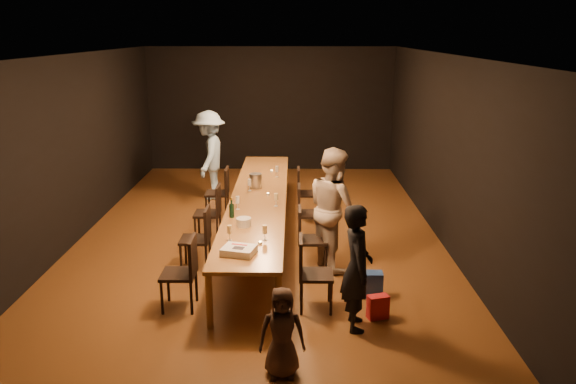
{
  "coord_description": "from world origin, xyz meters",
  "views": [
    {
      "loc": [
        0.57,
        -8.77,
        3.34
      ],
      "look_at": [
        0.49,
        -0.61,
        1.0
      ],
      "focal_mm": 35.0,
      "sensor_mm": 36.0,
      "label": 1
    }
  ],
  "objects_px": {
    "child": "(282,332)",
    "birthday_cake": "(239,250)",
    "chair_right_2": "(310,213)",
    "plate_stack": "(244,222)",
    "chair_left_1": "(195,239)",
    "woman_tan": "(334,208)",
    "champagne_bottle": "(232,207)",
    "table": "(259,199)",
    "woman_birthday": "(357,267)",
    "chair_right_0": "(316,274)",
    "chair_left_2": "(207,213)",
    "chair_left_3": "(217,193)",
    "chair_right_3": "(309,193)",
    "chair_left_0": "(178,273)",
    "ice_bucket": "(256,180)",
    "chair_right_1": "(313,239)",
    "man_blue": "(209,155)"
  },
  "relations": [
    {
      "from": "chair_right_3",
      "to": "chair_left_2",
      "type": "relative_size",
      "value": 1.0
    },
    {
      "from": "table",
      "to": "chair_left_0",
      "type": "bearing_deg",
      "value": -109.5
    },
    {
      "from": "chair_right_1",
      "to": "chair_left_3",
      "type": "bearing_deg",
      "value": -144.69
    },
    {
      "from": "chair_right_0",
      "to": "woman_birthday",
      "type": "relative_size",
      "value": 0.62
    },
    {
      "from": "chair_left_2",
      "to": "chair_left_3",
      "type": "xyz_separation_m",
      "value": [
        0.0,
        1.2,
        0.0
      ]
    },
    {
      "from": "woman_birthday",
      "to": "child",
      "type": "bearing_deg",
      "value": 137.55
    },
    {
      "from": "chair_right_1",
      "to": "chair_left_0",
      "type": "xyz_separation_m",
      "value": [
        -1.7,
        -1.2,
        0.0
      ]
    },
    {
      "from": "woman_tan",
      "to": "birthday_cake",
      "type": "relative_size",
      "value": 3.95
    },
    {
      "from": "table",
      "to": "champagne_bottle",
      "type": "xyz_separation_m",
      "value": [
        -0.32,
        -1.08,
        0.2
      ]
    },
    {
      "from": "champagne_bottle",
      "to": "ice_bucket",
      "type": "relative_size",
      "value": 1.25
    },
    {
      "from": "chair_left_2",
      "to": "woman_tan",
      "type": "distance_m",
      "value": 2.3
    },
    {
      "from": "chair_left_3",
      "to": "ice_bucket",
      "type": "xyz_separation_m",
      "value": [
        0.77,
        -0.64,
        0.41
      ]
    },
    {
      "from": "chair_right_2",
      "to": "chair_left_1",
      "type": "bearing_deg",
      "value": -54.78
    },
    {
      "from": "champagne_bottle",
      "to": "chair_left_3",
      "type": "bearing_deg",
      "value": 103.06
    },
    {
      "from": "chair_left_2",
      "to": "child",
      "type": "bearing_deg",
      "value": -161.09
    },
    {
      "from": "chair_right_0",
      "to": "chair_left_2",
      "type": "height_order",
      "value": "same"
    },
    {
      "from": "chair_right_2",
      "to": "birthday_cake",
      "type": "xyz_separation_m",
      "value": [
        -0.94,
        -2.46,
        0.33
      ]
    },
    {
      "from": "chair_right_2",
      "to": "plate_stack",
      "type": "xyz_separation_m",
      "value": [
        -0.97,
        -1.45,
        0.34
      ]
    },
    {
      "from": "chair_right_3",
      "to": "woman_tan",
      "type": "distance_m",
      "value": 2.32
    },
    {
      "from": "chair_right_0",
      "to": "birthday_cake",
      "type": "xyz_separation_m",
      "value": [
        -0.94,
        -0.06,
        0.33
      ]
    },
    {
      "from": "chair_right_0",
      "to": "chair_right_3",
      "type": "height_order",
      "value": "same"
    },
    {
      "from": "chair_right_1",
      "to": "chair_left_2",
      "type": "distance_m",
      "value": 2.08
    },
    {
      "from": "table",
      "to": "birthday_cake",
      "type": "xyz_separation_m",
      "value": [
        -0.09,
        -2.46,
        0.09
      ]
    },
    {
      "from": "chair_left_3",
      "to": "plate_stack",
      "type": "relative_size",
      "value": 4.46
    },
    {
      "from": "chair_left_3",
      "to": "woman_tan",
      "type": "bearing_deg",
      "value": -138.47
    },
    {
      "from": "chair_left_0",
      "to": "man_blue",
      "type": "xyz_separation_m",
      "value": [
        -0.3,
        4.83,
        0.44
      ]
    },
    {
      "from": "woman_birthday",
      "to": "woman_tan",
      "type": "height_order",
      "value": "woman_tan"
    },
    {
      "from": "chair_right_0",
      "to": "chair_right_1",
      "type": "xyz_separation_m",
      "value": [
        0.0,
        1.2,
        0.0
      ]
    },
    {
      "from": "chair_left_2",
      "to": "woman_birthday",
      "type": "bearing_deg",
      "value": -143.0
    },
    {
      "from": "chair_right_1",
      "to": "ice_bucket",
      "type": "height_order",
      "value": "ice_bucket"
    },
    {
      "from": "chair_left_0",
      "to": "chair_left_2",
      "type": "relative_size",
      "value": 1.0
    },
    {
      "from": "chair_left_0",
      "to": "chair_left_3",
      "type": "bearing_deg",
      "value": 0.0
    },
    {
      "from": "table",
      "to": "plate_stack",
      "type": "height_order",
      "value": "plate_stack"
    },
    {
      "from": "chair_right_3",
      "to": "birthday_cake",
      "type": "relative_size",
      "value": 2.07
    },
    {
      "from": "chair_left_3",
      "to": "man_blue",
      "type": "xyz_separation_m",
      "value": [
        -0.3,
        1.23,
        0.44
      ]
    },
    {
      "from": "birthday_cake",
      "to": "champagne_bottle",
      "type": "xyz_separation_m",
      "value": [
        -0.23,
        1.38,
        0.11
      ]
    },
    {
      "from": "chair_left_3",
      "to": "chair_left_2",
      "type": "bearing_deg",
      "value": -180.0
    },
    {
      "from": "child",
      "to": "chair_right_3",
      "type": "bearing_deg",
      "value": 82.41
    },
    {
      "from": "chair_left_1",
      "to": "woman_tan",
      "type": "bearing_deg",
      "value": -85.93
    },
    {
      "from": "chair_right_2",
      "to": "man_blue",
      "type": "xyz_separation_m",
      "value": [
        -2.0,
        2.43,
        0.44
      ]
    },
    {
      "from": "chair_left_2",
      "to": "chair_right_2",
      "type": "bearing_deg",
      "value": -90.0
    },
    {
      "from": "chair_left_3",
      "to": "plate_stack",
      "type": "distance_m",
      "value": 2.78
    },
    {
      "from": "chair_left_1",
      "to": "plate_stack",
      "type": "bearing_deg",
      "value": -109.09
    },
    {
      "from": "chair_right_2",
      "to": "chair_right_1",
      "type": "bearing_deg",
      "value": -0.0
    },
    {
      "from": "man_blue",
      "to": "chair_right_2",
      "type": "bearing_deg",
      "value": 41.79
    },
    {
      "from": "chair_right_3",
      "to": "ice_bucket",
      "type": "height_order",
      "value": "ice_bucket"
    },
    {
      "from": "chair_left_0",
      "to": "champagne_bottle",
      "type": "relative_size",
      "value": 3.09
    },
    {
      "from": "chair_right_3",
      "to": "champagne_bottle",
      "type": "height_order",
      "value": "champagne_bottle"
    },
    {
      "from": "child",
      "to": "birthday_cake",
      "type": "distance_m",
      "value": 1.5
    },
    {
      "from": "chair_left_0",
      "to": "child",
      "type": "height_order",
      "value": "child"
    }
  ]
}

